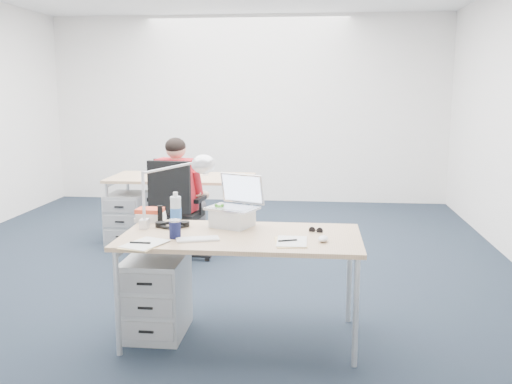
% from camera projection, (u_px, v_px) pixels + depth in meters
% --- Properties ---
extents(floor, '(7.00, 7.00, 0.00)m').
position_uv_depth(floor, '(205.00, 269.00, 5.46)').
color(floor, '#19222C').
rests_on(floor, ground).
extents(room, '(6.02, 7.02, 2.80)m').
position_uv_depth(room, '(203.00, 87.00, 5.16)').
color(room, silver).
rests_on(room, ground).
extents(desk_near, '(1.60, 0.80, 0.73)m').
position_uv_depth(desk_near, '(241.00, 242.00, 3.83)').
color(desk_near, tan).
rests_on(desk_near, ground).
extents(desk_far, '(1.60, 0.80, 0.73)m').
position_uv_depth(desk_far, '(182.00, 181.00, 6.42)').
color(desk_far, tan).
rests_on(desk_far, ground).
extents(office_chair, '(0.71, 0.71, 1.03)m').
position_uv_depth(office_chair, '(177.00, 232.00, 5.69)').
color(office_chair, black).
rests_on(office_chair, ground).
extents(seated_person, '(0.44, 0.71, 1.22)m').
position_uv_depth(seated_person, '(182.00, 197.00, 5.80)').
color(seated_person, red).
rests_on(seated_person, ground).
extents(drawer_pedestal_near, '(0.40, 0.50, 0.55)m').
position_uv_depth(drawer_pedestal_near, '(156.00, 295.00, 3.98)').
color(drawer_pedestal_near, '#A6AAAC').
rests_on(drawer_pedestal_near, ground).
extents(drawer_pedestal_far, '(0.40, 0.50, 0.55)m').
position_uv_depth(drawer_pedestal_far, '(128.00, 217.00, 6.42)').
color(drawer_pedestal_far, '#A6AAAC').
rests_on(drawer_pedestal_far, ground).
extents(silver_laptop, '(0.42, 0.38, 0.36)m').
position_uv_depth(silver_laptop, '(232.00, 202.00, 4.03)').
color(silver_laptop, silver).
rests_on(silver_laptop, desk_near).
extents(wireless_keyboard, '(0.30, 0.19, 0.01)m').
position_uv_depth(wireless_keyboard, '(198.00, 239.00, 3.69)').
color(wireless_keyboard, white).
rests_on(wireless_keyboard, desk_near).
extents(computer_mouse, '(0.08, 0.11, 0.04)m').
position_uv_depth(computer_mouse, '(323.00, 239.00, 3.65)').
color(computer_mouse, white).
rests_on(computer_mouse, desk_near).
extents(headphones, '(0.28, 0.23, 0.04)m').
position_uv_depth(headphones, '(172.00, 224.00, 4.04)').
color(headphones, black).
rests_on(headphones, desk_near).
extents(can_koozie, '(0.09, 0.09, 0.13)m').
position_uv_depth(can_koozie, '(175.00, 229.00, 3.73)').
color(can_koozie, '#12153A').
rests_on(can_koozie, desk_near).
extents(water_bottle, '(0.09, 0.09, 0.25)m').
position_uv_depth(water_bottle, '(176.00, 209.00, 4.03)').
color(water_bottle, silver).
rests_on(water_bottle, desk_near).
extents(bear_figurine, '(0.10, 0.09, 0.17)m').
position_uv_depth(bear_figurine, '(219.00, 215.00, 4.05)').
color(bear_figurine, '#29771F').
rests_on(bear_figurine, desk_near).
extents(book_stack, '(0.22, 0.18, 0.09)m').
position_uv_depth(book_stack, '(150.00, 215.00, 4.23)').
color(book_stack, silver).
rests_on(book_stack, desk_near).
extents(cordless_phone, '(0.04, 0.03, 0.13)m').
position_uv_depth(cordless_phone, '(160.00, 215.00, 4.14)').
color(cordless_phone, black).
rests_on(cordless_phone, desk_near).
extents(papers_left, '(0.28, 0.33, 0.01)m').
position_uv_depth(papers_left, '(143.00, 244.00, 3.57)').
color(papers_left, '#FDD992').
rests_on(papers_left, desk_near).
extents(papers_right, '(0.20, 0.28, 0.01)m').
position_uv_depth(papers_right, '(290.00, 242.00, 3.63)').
color(papers_right, '#FDD992').
rests_on(papers_right, desk_near).
extents(sunglasses, '(0.11, 0.07, 0.02)m').
position_uv_depth(sunglasses, '(316.00, 230.00, 3.89)').
color(sunglasses, black).
rests_on(sunglasses, desk_near).
extents(desk_lamp, '(0.49, 0.21, 0.55)m').
position_uv_depth(desk_lamp, '(166.00, 190.00, 3.94)').
color(desk_lamp, silver).
rests_on(desk_lamp, desk_near).
extents(dark_laptop, '(0.31, 0.30, 0.21)m').
position_uv_depth(dark_laptop, '(165.00, 168.00, 6.32)').
color(dark_laptop, black).
rests_on(dark_laptop, desk_far).
extents(far_cup, '(0.08, 0.08, 0.09)m').
position_uv_depth(far_cup, '(206.00, 172.00, 6.49)').
color(far_cup, white).
rests_on(far_cup, desk_far).
extents(far_papers, '(0.28, 0.35, 0.01)m').
position_uv_depth(far_papers, '(169.00, 174.00, 6.60)').
color(far_papers, white).
rests_on(far_papers, desk_far).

